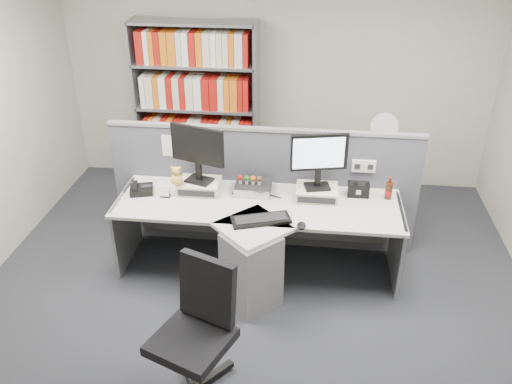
# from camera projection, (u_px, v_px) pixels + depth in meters

# --- Properties ---
(ground) EXTENTS (5.50, 5.50, 0.00)m
(ground) POSITION_uv_depth(u_px,v_px,m) (247.00, 325.00, 4.48)
(ground) COLOR #303239
(ground) RESTS_ON ground
(room_shell) EXTENTS (5.04, 5.54, 2.72)m
(room_shell) POSITION_uv_depth(u_px,v_px,m) (245.00, 125.00, 3.62)
(room_shell) COLOR #AFAE9C
(room_shell) RESTS_ON ground
(partition) EXTENTS (3.00, 0.08, 1.27)m
(partition) POSITION_uv_depth(u_px,v_px,m) (264.00, 187.00, 5.26)
(partition) COLOR #52535D
(partition) RESTS_ON ground
(desk) EXTENTS (2.60, 1.20, 0.72)m
(desk) POSITION_uv_depth(u_px,v_px,m) (255.00, 240.00, 4.78)
(desk) COLOR beige
(desk) RESTS_ON ground
(monitor_riser_left) EXTENTS (0.38, 0.31, 0.10)m
(monitor_riser_left) POSITION_uv_depth(u_px,v_px,m) (200.00, 186.00, 5.02)
(monitor_riser_left) COLOR beige
(monitor_riser_left) RESTS_ON desk
(monitor_riser_right) EXTENTS (0.38, 0.31, 0.10)m
(monitor_riser_right) POSITION_uv_depth(u_px,v_px,m) (317.00, 193.00, 4.91)
(monitor_riser_right) COLOR beige
(monitor_riser_right) RESTS_ON desk
(monitor_left) EXTENTS (0.52, 0.24, 0.54)m
(monitor_left) POSITION_uv_depth(u_px,v_px,m) (198.00, 150.00, 4.84)
(monitor_left) COLOR black
(monitor_left) RESTS_ON monitor_riser_left
(monitor_right) EXTENTS (0.51, 0.21, 0.52)m
(monitor_right) POSITION_uv_depth(u_px,v_px,m) (319.00, 157.00, 4.74)
(monitor_right) COLOR black
(monitor_right) RESTS_ON monitor_riser_right
(desktop_pc) EXTENTS (0.33, 0.30, 0.09)m
(desktop_pc) POSITION_uv_depth(u_px,v_px,m) (253.00, 187.00, 5.01)
(desktop_pc) COLOR black
(desktop_pc) RESTS_ON desk
(figurines) EXTENTS (0.23, 0.05, 0.09)m
(figurines) POSITION_uv_depth(u_px,v_px,m) (250.00, 179.00, 4.95)
(figurines) COLOR beige
(figurines) RESTS_ON desktop_pc
(keyboard) EXTENTS (0.54, 0.34, 0.03)m
(keyboard) POSITION_uv_depth(u_px,v_px,m) (261.00, 220.00, 4.56)
(keyboard) COLOR black
(keyboard) RESTS_ON desk
(mouse) EXTENTS (0.07, 0.12, 0.04)m
(mouse) POSITION_uv_depth(u_px,v_px,m) (301.00, 226.00, 4.46)
(mouse) COLOR black
(mouse) RESTS_ON desk
(desk_phone) EXTENTS (0.25, 0.24, 0.09)m
(desk_phone) POSITION_uv_depth(u_px,v_px,m) (141.00, 189.00, 5.00)
(desk_phone) COLOR black
(desk_phone) RESTS_ON desk
(desk_calendar) EXTENTS (0.09, 0.07, 0.11)m
(desk_calendar) POSITION_uv_depth(u_px,v_px,m) (165.00, 192.00, 4.92)
(desk_calendar) COLOR black
(desk_calendar) RESTS_ON desk
(plush_toy) EXTENTS (0.11, 0.11, 0.19)m
(plush_toy) POSITION_uv_depth(u_px,v_px,m) (176.00, 177.00, 4.89)
(plush_toy) COLOR gold
(plush_toy) RESTS_ON monitor_riser_left
(speaker) EXTENTS (0.20, 0.11, 0.13)m
(speaker) POSITION_uv_depth(u_px,v_px,m) (358.00, 189.00, 4.93)
(speaker) COLOR black
(speaker) RESTS_ON desk
(cola_bottle) EXTENTS (0.07, 0.07, 0.22)m
(cola_bottle) POSITION_uv_depth(u_px,v_px,m) (389.00, 191.00, 4.87)
(cola_bottle) COLOR #3F190A
(cola_bottle) RESTS_ON desk
(shelving_unit) EXTENTS (1.41, 0.40, 2.00)m
(shelving_unit) POSITION_uv_depth(u_px,v_px,m) (197.00, 110.00, 6.23)
(shelving_unit) COLOR gray
(shelving_unit) RESTS_ON ground
(filing_cabinet) EXTENTS (0.45, 0.61, 0.70)m
(filing_cabinet) POSITION_uv_depth(u_px,v_px,m) (377.00, 185.00, 5.93)
(filing_cabinet) COLOR gray
(filing_cabinet) RESTS_ON ground
(desk_fan) EXTENTS (0.29, 0.18, 0.50)m
(desk_fan) POSITION_uv_depth(u_px,v_px,m) (384.00, 130.00, 5.61)
(desk_fan) COLOR white
(desk_fan) RESTS_ON filing_cabinet
(office_chair) EXTENTS (0.68, 0.69, 1.02)m
(office_chair) POSITION_uv_depth(u_px,v_px,m) (198.00, 329.00, 3.66)
(office_chair) COLOR silver
(office_chair) RESTS_ON ground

